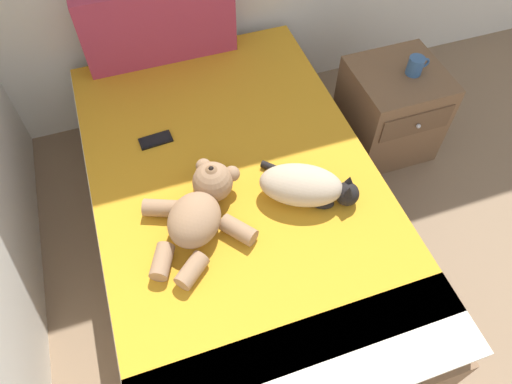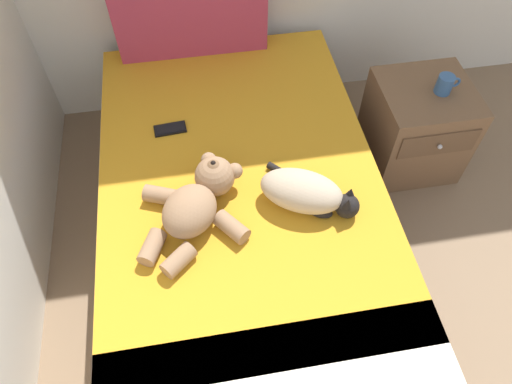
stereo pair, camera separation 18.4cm
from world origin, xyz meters
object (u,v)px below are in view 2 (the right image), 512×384
object	(u,v)px
cell_phone	(170,129)
nightstand	(415,127)
mug	(445,84)
bed	(241,209)
cat	(306,192)
teddy_bear	(197,202)
patterned_cushion	(191,16)

from	to	relation	value
cell_phone	nightstand	bearing A→B (deg)	1.64
mug	bed	bearing A→B (deg)	-161.94
cell_phone	cat	bearing A→B (deg)	-44.17
teddy_bear	cell_phone	bearing A→B (deg)	100.29
patterned_cushion	teddy_bear	distance (m)	1.08
bed	cell_phone	distance (m)	0.50
cat	cell_phone	xyz separation A→B (m)	(-0.52, 0.51, -0.07)
cat	bed	bearing A→B (deg)	143.07
cat	nightstand	bearing A→B (deg)	35.71
mug	cell_phone	bearing A→B (deg)	-179.17
nightstand	mug	size ratio (longest dim) A/B	4.30
cell_phone	mug	size ratio (longest dim) A/B	1.27
patterned_cushion	nightstand	distance (m)	1.32
cell_phone	nightstand	size ratio (longest dim) A/B	0.30
patterned_cushion	nightstand	xyz separation A→B (m)	(1.12, -0.54, -0.44)
bed	cat	world-z (taller)	cat
patterned_cushion	nightstand	world-z (taller)	patterned_cushion
bed	nightstand	bearing A→B (deg)	19.90
teddy_bear	nightstand	world-z (taller)	teddy_bear
cat	mug	xyz separation A→B (m)	(0.82, 0.53, -0.01)
bed	mug	bearing A→B (deg)	18.06
cat	cell_phone	distance (m)	0.73
patterned_cushion	nightstand	size ratio (longest dim) A/B	1.49
bed	patterned_cushion	xyz separation A→B (m)	(-0.11, 0.91, 0.45)
bed	cat	distance (m)	0.44
cell_phone	nightstand	distance (m)	1.31
bed	cat	bearing A→B (deg)	-36.93
cat	teddy_bear	world-z (taller)	teddy_bear
mug	cat	bearing A→B (deg)	-147.07
teddy_bear	mug	world-z (taller)	teddy_bear
nightstand	patterned_cushion	bearing A→B (deg)	154.02
patterned_cushion	teddy_bear	bearing A→B (deg)	-94.26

